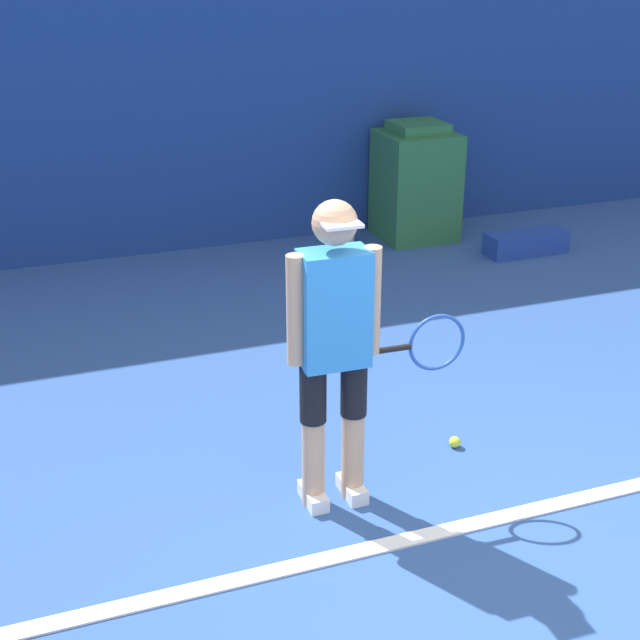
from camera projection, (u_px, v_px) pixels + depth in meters
name	position (u px, v px, depth m)	size (l,w,h in m)	color
ground_plane	(543.00, 612.00, 3.99)	(24.00, 24.00, 0.00)	#2D5193
back_wall	(220.00, 78.00, 8.13)	(24.00, 0.10, 3.17)	navy
court_baseline	(470.00, 525.00, 4.56)	(21.60, 0.10, 0.01)	white
tennis_player	(336.00, 343.00, 4.43)	(0.97, 0.29, 1.66)	tan
tennis_ball	(455.00, 442.00, 5.26)	(0.07, 0.07, 0.07)	#D1E533
covered_chair	(416.00, 183.00, 8.73)	(0.71, 0.68, 1.15)	#28663D
equipment_bag	(526.00, 243.00, 8.43)	(0.78, 0.28, 0.21)	#1E3D99
water_bottle	(350.00, 231.00, 8.78)	(0.08, 0.08, 0.21)	white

